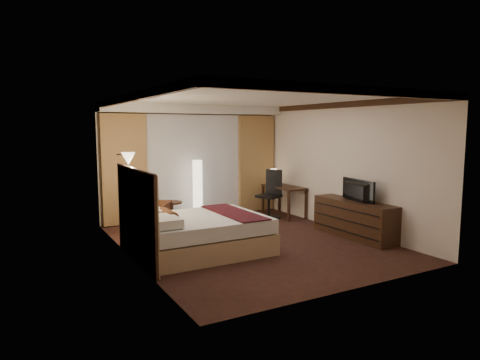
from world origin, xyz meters
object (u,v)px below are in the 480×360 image
desk (284,201)px  television (354,187)px  armchair (153,215)px  dresser (354,219)px  bed (200,234)px  office_chair (269,194)px  side_table (171,213)px  floor_lamp (198,190)px

desk → television: (0.02, -2.37, 0.64)m
armchair → television: (3.32, -2.44, 0.66)m
television → dresser: bearing=-82.2°
bed → office_chair: office_chair is taller
desk → television: television is taller
armchair → office_chair: size_ratio=0.59×
side_table → floor_lamp: (0.73, 0.19, 0.45)m
bed → desk: size_ratio=1.80×
bed → armchair: (-0.26, 1.90, 0.02)m
desk → dresser: size_ratio=0.65×
bed → desk: desk is taller
bed → office_chair: 3.13m
floor_lamp → desk: floor_lamp is taller
floor_lamp → television: size_ratio=1.48×
bed → floor_lamp: bearing=67.5°
armchair → desk: bearing=34.3°
bed → dresser: dresser is taller
side_table → dresser: bearing=-44.3°
armchair → television: bearing=-0.7°
desk → dresser: desk is taller
floor_lamp → dresser: bearing=-54.5°
bed → side_table: (0.27, 2.21, -0.05)m
armchair → desk: size_ratio=0.57×
floor_lamp → desk: 2.15m
armchair → bed: bearing=-46.7°
floor_lamp → television: (2.07, -2.94, 0.29)m
desk → office_chair: 0.52m
floor_lamp → office_chair: size_ratio=1.23×
side_table → television: 3.99m
armchair → floor_lamp: bearing=57.4°
dresser → television: television is taller
desk → television: 2.45m
bed → television: bearing=-10.0°
desk → bed: bearing=-149.0°
floor_lamp → dresser: 3.63m
armchair → office_chair: 2.84m
floor_lamp → dresser: size_ratio=0.76×
side_table → office_chair: 2.37m
dresser → television: (-0.03, 0.00, 0.64)m
floor_lamp → armchair: bearing=-158.2°
dresser → bed: bearing=170.1°
armchair → side_table: (0.53, 0.31, -0.08)m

